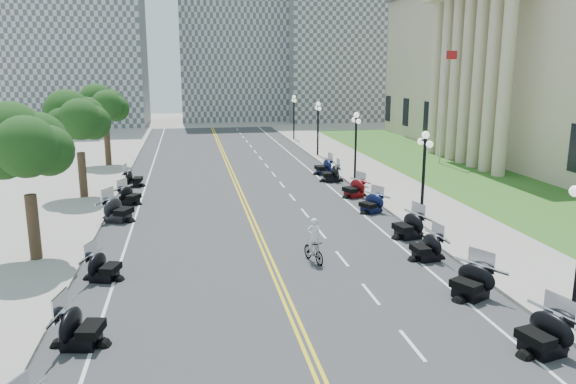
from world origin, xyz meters
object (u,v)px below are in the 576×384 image
flagpole (443,106)px  motorcycle_n_3 (544,331)px  bicycle (313,251)px  cyclist_rider (314,222)px

flagpole → motorcycle_n_3: (-11.19, -31.11, -4.31)m
motorcycle_n_3 → bicycle: 10.18m
flagpole → bicycle: (-16.15, -22.22, -4.49)m
bicycle → flagpole: bearing=37.9°
flagpole → motorcycle_n_3: size_ratio=5.04×
motorcycle_n_3 → cyclist_rider: bearing=-164.8°
flagpole → bicycle: 27.84m
bicycle → cyclist_rider: 1.33m
bicycle → cyclist_rider: cyclist_rider is taller
bicycle → cyclist_rider: bearing=0.0°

